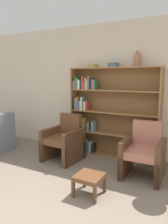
{
  "coord_description": "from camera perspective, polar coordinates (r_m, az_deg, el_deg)",
  "views": [
    {
      "loc": [
        1.44,
        -1.53,
        1.64
      ],
      "look_at": [
        -0.63,
        2.28,
        0.95
      ],
      "focal_mm": 35.0,
      "sensor_mm": 36.0,
      "label": 1
    }
  ],
  "objects": [
    {
      "name": "vase_tall",
      "position": [
        4.31,
        13.72,
        13.07
      ],
      "size": [
        0.13,
        0.13,
        0.28
      ],
      "color": "#A36647",
      "rests_on": "bookshelf"
    },
    {
      "name": "armchair_leather",
      "position": [
        4.42,
        -5.2,
        -7.24
      ],
      "size": [
        0.69,
        0.73,
        0.9
      ],
      "rotation": [
        0.0,
        0.0,
        3.07
      ],
      "color": "brown",
      "rests_on": "ground"
    },
    {
      "name": "armchair_cushioned",
      "position": [
        3.81,
        15.31,
        -10.2
      ],
      "size": [
        0.65,
        0.69,
        0.9
      ],
      "rotation": [
        0.0,
        0.0,
        3.16
      ],
      "color": "brown",
      "rests_on": "ground"
    },
    {
      "name": "bowl_stoneware",
      "position": [
        4.45,
        7.66,
        12.16
      ],
      "size": [
        0.24,
        0.24,
        0.09
      ],
      "color": "slate",
      "rests_on": "bookshelf"
    },
    {
      "name": "bowl_copper",
      "position": [
        4.63,
        2.36,
        12.02
      ],
      "size": [
        0.2,
        0.2,
        0.07
      ],
      "color": "tan",
      "rests_on": "bookshelf"
    },
    {
      "name": "footstool",
      "position": [
        3.19,
        1.4,
        -16.96
      ],
      "size": [
        0.37,
        0.37,
        0.29
      ],
      "color": "brown",
      "rests_on": "ground"
    },
    {
      "name": "wall_back",
      "position": [
        4.58,
        10.17,
        5.59
      ],
      "size": [
        12.0,
        0.06,
        2.75
      ],
      "color": "beige",
      "rests_on": "ground"
    },
    {
      "name": "bookshelf",
      "position": [
        4.59,
        5.54,
        -0.29
      ],
      "size": [
        1.87,
        0.3,
        1.84
      ],
      "color": "olive",
      "rests_on": "ground"
    }
  ]
}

